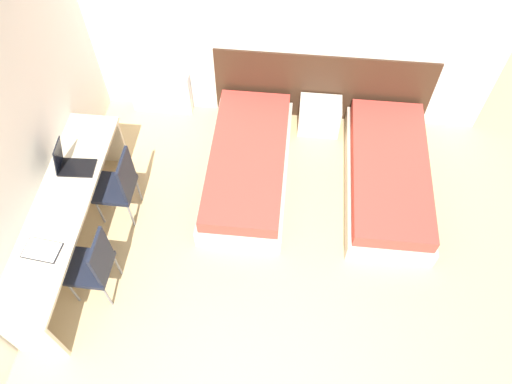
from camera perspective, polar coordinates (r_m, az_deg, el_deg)
wall_back at (r=5.72m, az=1.79°, el=18.70°), size 5.22×0.05×2.70m
wall_left at (r=5.00m, az=-25.56°, el=5.50°), size 0.05×4.69×2.70m
headboard_panel at (r=6.25m, az=7.57°, el=11.67°), size 2.62×0.03×0.98m
bed_near_window at (r=5.77m, az=-0.95°, el=3.12°), size 0.92×2.02×0.42m
bed_near_door at (r=5.87m, az=14.81°, el=1.77°), size 0.92×2.02×0.42m
nightstand at (r=6.30m, az=7.25°, el=8.61°), size 0.51×0.34×0.44m
radiator at (r=6.53m, az=-10.80°, el=11.06°), size 0.76×0.12×0.59m
desk at (r=5.26m, az=-21.01°, el=-2.38°), size 0.54×2.38×0.76m
chair_near_laptop at (r=5.41m, az=-15.34°, el=0.83°), size 0.41×0.41×0.96m
chair_near_notebook at (r=4.98m, az=-18.00°, el=-7.91°), size 0.41×0.41×0.96m
laptop at (r=5.32m, az=-20.42°, el=3.06°), size 0.37×0.25×0.36m
open_notebook at (r=4.93m, az=-23.27°, el=-6.12°), size 0.35×0.24×0.02m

